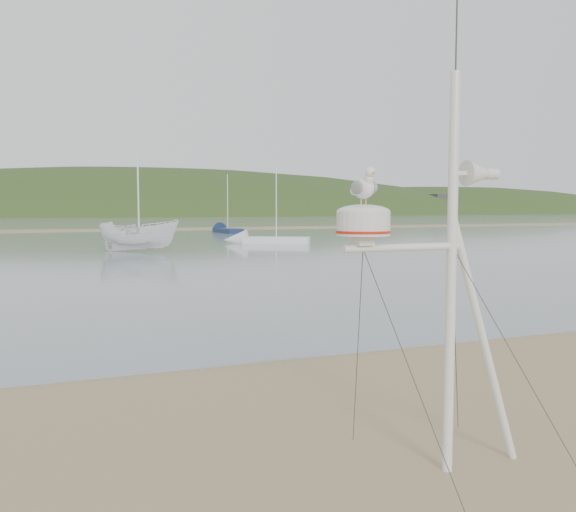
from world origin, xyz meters
name	(u,v)px	position (x,y,z in m)	size (l,w,h in m)	color
ground	(68,494)	(0.00, 0.00, 0.00)	(560.00, 560.00, 0.00)	#8C7451
water	(46,221)	(0.00, 132.00, 0.02)	(560.00, 256.00, 0.04)	slate
sandbar	(46,231)	(0.00, 70.00, 0.07)	(560.00, 7.00, 0.07)	#8C7451
hill_ridge	(99,267)	(18.52, 235.00, -19.70)	(620.00, 180.00, 80.00)	#263A17
far_cottages	(55,203)	(3.00, 196.00, 4.00)	(294.40, 6.30, 8.00)	silver
mast_rig	(448,359)	(3.64, -0.95, 1.20)	(2.20, 2.35, 4.97)	silver
boat_white	(139,210)	(5.22, 32.12, 2.59)	(1.92, 1.97, 5.10)	white
sailboat_white_near	(255,240)	(14.56, 37.55, 0.30)	(6.41, 4.61, 6.47)	white
sailboat_blue_far	(222,230)	(17.89, 58.69, 0.30)	(2.25, 6.96, 6.80)	#15274B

